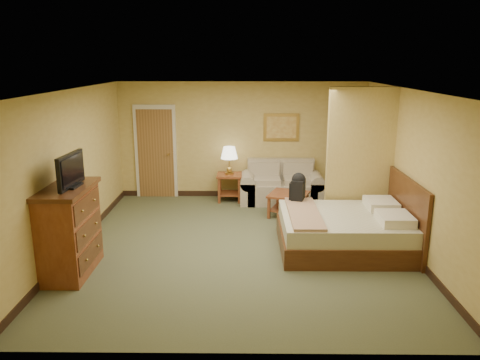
{
  "coord_description": "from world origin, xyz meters",
  "views": [
    {
      "loc": [
        0.07,
        -7.39,
        3.04
      ],
      "look_at": [
        -0.02,
        0.6,
        1.0
      ],
      "focal_mm": 35.0,
      "sensor_mm": 36.0,
      "label": 1
    }
  ],
  "objects_px": {
    "dresser": "(69,230)",
    "coffee_table": "(288,200)",
    "bed": "(350,230)",
    "loveseat": "(281,189)"
  },
  "relations": [
    {
      "from": "loveseat",
      "to": "dresser",
      "type": "bearing_deg",
      "value": -132.76
    },
    {
      "from": "coffee_table",
      "to": "bed",
      "type": "relative_size",
      "value": 0.43
    },
    {
      "from": "loveseat",
      "to": "dresser",
      "type": "distance_m",
      "value": 4.94
    },
    {
      "from": "coffee_table",
      "to": "bed",
      "type": "xyz_separation_m",
      "value": [
        0.87,
        -1.7,
        -0.01
      ]
    },
    {
      "from": "loveseat",
      "to": "bed",
      "type": "height_order",
      "value": "bed"
    },
    {
      "from": "coffee_table",
      "to": "bed",
      "type": "bearing_deg",
      "value": -62.81
    },
    {
      "from": "bed",
      "to": "dresser",
      "type": "bearing_deg",
      "value": -167.57
    },
    {
      "from": "dresser",
      "to": "coffee_table",
      "type": "bearing_deg",
      "value": 37.71
    },
    {
      "from": "dresser",
      "to": "loveseat",
      "type": "bearing_deg",
      "value": 47.24
    },
    {
      "from": "loveseat",
      "to": "coffee_table",
      "type": "height_order",
      "value": "loveseat"
    }
  ]
}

